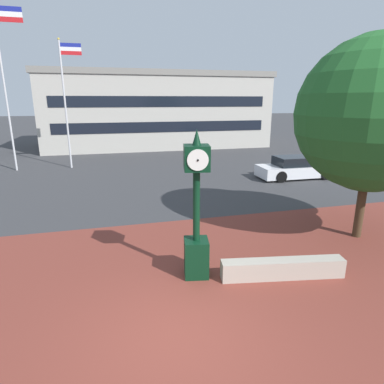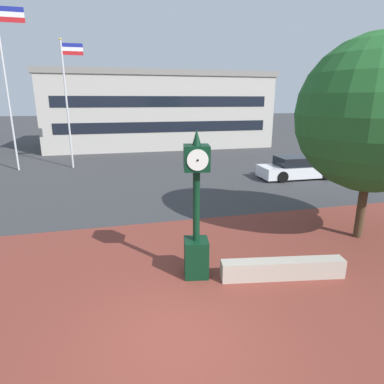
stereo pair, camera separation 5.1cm
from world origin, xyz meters
name	(u,v)px [view 1 (the left image)]	position (x,y,z in m)	size (l,w,h in m)	color
ground_plane	(179,337)	(0.00, 0.00, 0.00)	(200.00, 200.00, 0.00)	#38383A
plaza_brick_paving	(168,304)	(0.00, 1.11, 0.00)	(44.00, 10.21, 0.01)	brown
planter_wall	(283,269)	(3.08, 1.50, 0.25)	(3.20, 0.40, 0.50)	#ADA393
street_clock	(196,218)	(0.95, 2.17, 1.59)	(0.71, 0.74, 3.81)	black
plaza_tree	(377,118)	(7.13, 3.42, 3.91)	(5.10, 4.75, 6.39)	#42301E
car_street_near	(296,168)	(9.53, 11.45, 0.57)	(4.58, 1.92, 1.28)	silver
flagpole_primary	(6,78)	(-6.85, 17.92, 5.76)	(1.60, 0.14, 10.00)	silver
flagpole_secondary	(66,98)	(-3.49, 17.92, 4.60)	(1.36, 0.14, 8.14)	silver
civic_building	(155,110)	(3.81, 28.85, 3.50)	(21.18, 10.71, 6.98)	#B2ADA3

